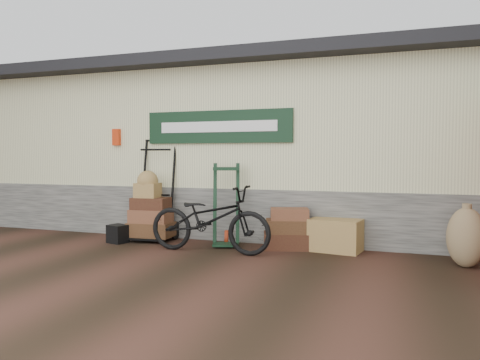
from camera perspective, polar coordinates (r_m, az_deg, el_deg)
name	(u,v)px	position (r m, az deg, el deg)	size (l,w,h in m)	color
ground	(212,253)	(7.09, -3.39, -8.92)	(80.00, 80.00, 0.00)	black
station_building	(264,148)	(9.53, 2.93, 3.90)	(14.40, 4.10, 3.20)	#4C4C47
porter_trolley	(156,188)	(8.28, -10.23, -0.99)	(0.89, 0.67, 1.79)	black
green_barrow	(226,205)	(7.58, -1.70, -3.04)	(0.48, 0.41, 1.33)	black
suitcase_stack	(287,228)	(7.41, 5.79, -5.87)	(0.73, 0.46, 0.65)	#3E1B13
wicker_hamper	(336,235)	(7.35, 11.58, -6.60)	(0.76, 0.49, 0.49)	olive
black_trunk	(118,234)	(8.15, -14.66, -6.36)	(0.30, 0.26, 0.30)	black
bicycle	(210,215)	(7.07, -3.73, -4.31)	(1.94, 0.68, 1.13)	black
burlap_sack_left	(466,238)	(6.82, 25.86, -6.33)	(0.49, 0.41, 0.79)	olive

